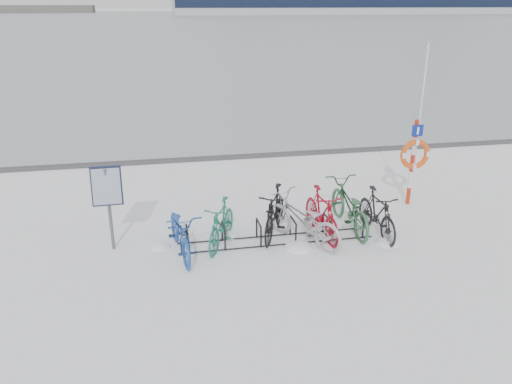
{
  "coord_description": "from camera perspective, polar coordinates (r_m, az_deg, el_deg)",
  "views": [
    {
      "loc": [
        -2.18,
        -8.98,
        4.59
      ],
      "look_at": [
        -0.3,
        0.6,
        0.88
      ],
      "focal_mm": 35.0,
      "sensor_mm": 36.0,
      "label": 1
    }
  ],
  "objects": [
    {
      "name": "ground",
      "position": [
        10.31,
        2.28,
        -5.6
      ],
      "size": [
        900.0,
        900.0,
        0.0
      ],
      "primitive_type": "plane",
      "color": "white",
      "rests_on": "ground"
    },
    {
      "name": "ice_sheet",
      "position": [
        164.05,
        -10.92,
        18.87
      ],
      "size": [
        400.0,
        298.0,
        0.02
      ],
      "primitive_type": "cube",
      "color": "#A7B3BD",
      "rests_on": "ground"
    },
    {
      "name": "quay_edge",
      "position": [
        15.7,
        -2.66,
        4.01
      ],
      "size": [
        400.0,
        0.25,
        0.1
      ],
      "primitive_type": "cube",
      "color": "#3F3F42",
      "rests_on": "ground"
    },
    {
      "name": "bike_rack",
      "position": [
        10.23,
        2.3,
        -4.7
      ],
      "size": [
        4.0,
        0.48,
        0.46
      ],
      "color": "black",
      "rests_on": "ground"
    },
    {
      "name": "info_board",
      "position": [
        9.89,
        -16.64,
        0.12
      ],
      "size": [
        0.58,
        0.23,
        1.72
      ],
      "rotation": [
        0.0,
        0.0,
        0.02
      ],
      "color": "#595B5E",
      "rests_on": "ground"
    },
    {
      "name": "lifebuoy_station",
      "position": [
        12.26,
        17.68,
        4.13
      ],
      "size": [
        0.73,
        0.22,
        3.78
      ],
      "color": "#B5250E",
      "rests_on": "ground"
    },
    {
      "name": "bike_0",
      "position": [
        9.74,
        -8.64,
        -4.31
      ],
      "size": [
        0.89,
        1.93,
        0.97
      ],
      "primitive_type": "imported",
      "rotation": [
        0.0,
        0.0,
        0.13
      ],
      "color": "#1F499C",
      "rests_on": "ground"
    },
    {
      "name": "bike_1",
      "position": [
        9.99,
        -4.0,
        -3.5
      ],
      "size": [
        1.07,
        1.64,
        0.96
      ],
      "primitive_type": "imported",
      "rotation": [
        0.0,
        0.0,
        -0.43
      ],
      "color": "#197059",
      "rests_on": "ground"
    },
    {
      "name": "bike_2",
      "position": [
        10.39,
        2.15,
        -2.17
      ],
      "size": [
        1.2,
        1.8,
        1.06
      ],
      "primitive_type": "imported",
      "rotation": [
        0.0,
        0.0,
        -0.44
      ],
      "color": "black",
      "rests_on": "ground"
    },
    {
      "name": "bike_3",
      "position": [
        10.1,
        5.34,
        -3.02
      ],
      "size": [
        1.65,
        2.04,
        1.04
      ],
      "primitive_type": "imported",
      "rotation": [
        0.0,
        0.0,
        3.72
      ],
      "color": "#A0A1A9",
      "rests_on": "ground"
    },
    {
      "name": "bike_4",
      "position": [
        10.46,
        7.51,
        -2.26
      ],
      "size": [
        0.63,
        1.76,
        1.04
      ],
      "primitive_type": "imported",
      "rotation": [
        0.0,
        0.0,
        0.08
      ],
      "color": "maroon",
      "rests_on": "ground"
    },
    {
      "name": "bike_5",
      "position": [
        10.86,
        10.58,
        -1.45
      ],
      "size": [
        0.74,
        2.05,
        1.07
      ],
      "primitive_type": "imported",
      "rotation": [
        0.0,
        0.0,
        3.16
      ],
      "color": "#2D5F3A",
      "rests_on": "ground"
    },
    {
      "name": "bike_6",
      "position": [
        10.7,
        13.68,
        -2.23
      ],
      "size": [
        0.55,
        1.7,
        1.01
      ],
      "primitive_type": "imported",
      "rotation": [
        0.0,
        0.0,
        0.05
      ],
      "color": "black",
      "rests_on": "ground"
    },
    {
      "name": "snow_drifts",
      "position": [
        10.42,
        4.56,
        -5.36
      ],
      "size": [
        5.01,
        1.8,
        0.2
      ],
      "color": "white",
      "rests_on": "ground"
    }
  ]
}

